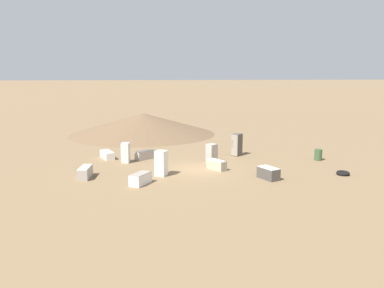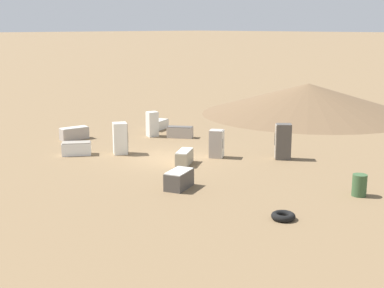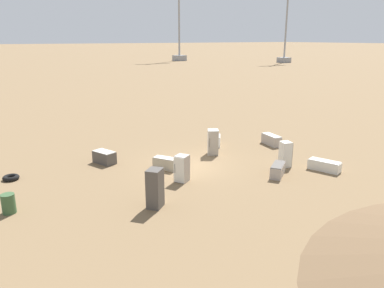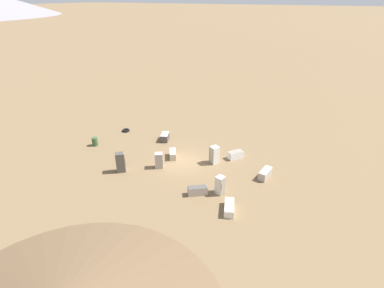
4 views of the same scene
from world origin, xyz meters
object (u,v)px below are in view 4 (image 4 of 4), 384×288
(discarded_fridge_9, at_px, (173,154))
(discarded_fridge_3, at_px, (198,191))
(discarded_fridge_5, at_px, (265,174))
(discarded_fridge_2, at_px, (220,185))
(rusty_barrel, at_px, (95,142))
(discarded_fridge_7, at_px, (214,155))
(discarded_fridge_0, at_px, (165,137))
(discarded_fridge_4, at_px, (159,160))
(discarded_fridge_8, at_px, (229,207))
(discarded_fridge_1, at_px, (235,155))
(scrap_tire, at_px, (126,130))
(discarded_fridge_6, at_px, (120,162))

(discarded_fridge_9, bearing_deg, discarded_fridge_3, -73.63)
(discarded_fridge_5, bearing_deg, discarded_fridge_3, -122.15)
(discarded_fridge_2, relative_size, rusty_barrel, 1.73)
(discarded_fridge_7, bearing_deg, discarded_fridge_0, 13.59)
(rusty_barrel, bearing_deg, discarded_fridge_2, 173.47)
(discarded_fridge_4, relative_size, discarded_fridge_9, 0.93)
(discarded_fridge_0, height_order, rusty_barrel, rusty_barrel)
(discarded_fridge_2, xyz_separation_m, discarded_fridge_8, (-1.44, 1.68, -0.46))
(discarded_fridge_5, height_order, discarded_fridge_8, discarded_fridge_5)
(discarded_fridge_3, bearing_deg, discarded_fridge_2, 86.45)
(discarded_fridge_0, relative_size, discarded_fridge_1, 0.97)
(scrap_tire, bearing_deg, discarded_fridge_4, 147.78)
(discarded_fridge_0, height_order, scrap_tire, discarded_fridge_0)
(discarded_fridge_1, relative_size, discarded_fridge_6, 0.90)
(discarded_fridge_2, bearing_deg, discarded_fridge_4, -84.63)
(discarded_fridge_6, distance_m, discarded_fridge_7, 8.46)
(discarded_fridge_2, relative_size, scrap_tire, 1.78)
(discarded_fridge_7, relative_size, rusty_barrel, 1.89)
(discarded_fridge_7, distance_m, rusty_barrel, 12.65)
(discarded_fridge_7, distance_m, scrap_tire, 12.05)
(discarded_fridge_0, distance_m, rusty_barrel, 7.27)
(discarded_fridge_6, height_order, discarded_fridge_7, discarded_fridge_6)
(discarded_fridge_3, bearing_deg, discarded_fridge_0, -169.56)
(discarded_fridge_2, relative_size, discarded_fridge_8, 0.80)
(discarded_fridge_1, relative_size, discarded_fridge_8, 0.86)
(discarded_fridge_2, distance_m, discarded_fridge_6, 9.07)
(discarded_fridge_2, bearing_deg, discarded_fridge_1, -156.08)
(discarded_fridge_9, relative_size, rusty_barrel, 1.74)
(discarded_fridge_9, relative_size, scrap_tire, 1.80)
(discarded_fridge_5, xyz_separation_m, discarded_fridge_7, (4.88, -0.24, 0.47))
(discarded_fridge_0, xyz_separation_m, discarded_fridge_9, (-2.71, 2.88, -0.03))
(discarded_fridge_0, bearing_deg, discarded_fridge_2, -55.60)
(discarded_fridge_8, height_order, discarded_fridge_9, discarded_fridge_9)
(discarded_fridge_4, bearing_deg, discarded_fridge_1, -80.99)
(discarded_fridge_2, bearing_deg, discarded_fridge_9, -102.30)
(discarded_fridge_8, bearing_deg, discarded_fridge_7, 102.94)
(discarded_fridge_1, height_order, discarded_fridge_2, discarded_fridge_2)
(rusty_barrel, bearing_deg, discarded_fridge_5, -172.62)
(scrap_tire, bearing_deg, discarded_fridge_6, 126.49)
(discarded_fridge_7, bearing_deg, discarded_fridge_5, -152.80)
(discarded_fridge_5, distance_m, scrap_tire, 16.90)
(discarded_fridge_6, xyz_separation_m, discarded_fridge_9, (-2.72, -4.30, -0.56))
(discarded_fridge_1, height_order, discarded_fridge_4, discarded_fridge_4)
(discarded_fridge_7, height_order, discarded_fridge_8, discarded_fridge_7)
(discarded_fridge_4, xyz_separation_m, discarded_fridge_6, (2.58, 2.15, 0.19))
(discarded_fridge_2, distance_m, rusty_barrel, 14.85)
(discarded_fridge_2, height_order, discarded_fridge_5, discarded_fridge_2)
(discarded_fridge_6, bearing_deg, discarded_fridge_5, 71.61)
(discarded_fridge_4, distance_m, discarded_fridge_8, 8.35)
(discarded_fridge_7, xyz_separation_m, discarded_fridge_8, (-3.80, 5.85, -0.54))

